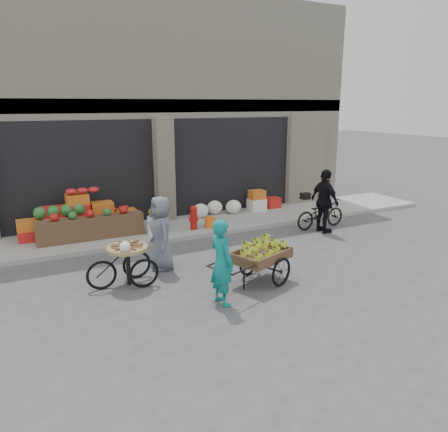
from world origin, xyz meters
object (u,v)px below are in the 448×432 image
bicycle (320,213)px  fire_hydrant (194,216)px  tricycle_cart (127,259)px  vendor_woman (222,262)px  seated_person (163,211)px  cyclist (325,201)px  banana_cart (259,254)px  vendor_grey (161,233)px  orange_bucket (210,222)px  pineapple_bin (157,225)px

bicycle → fire_hydrant: bearing=70.0°
fire_hydrant → tricycle_cart: (-2.68, -2.83, 0.06)m
vendor_woman → seated_person: bearing=-14.1°
cyclist → seated_person: bearing=59.8°
banana_cart → vendor_woman: bearing=-175.8°
banana_cart → cyclist: size_ratio=1.20×
tricycle_cart → vendor_grey: 1.12m
orange_bucket → seated_person: size_ratio=0.34×
seated_person → vendor_grey: 3.12m
seated_person → banana_cart: (0.49, -4.63, 0.05)m
orange_bucket → banana_cart: bearing=-100.2°
banana_cart → cyclist: bearing=12.6°
vendor_woman → cyclist: cyclist is taller
pineapple_bin → tricycle_cart: 3.30m
vendor_woman → banana_cart: bearing=-72.4°
fire_hydrant → vendor_woman: bearing=-106.6°
fire_hydrant → vendor_woman: (-1.34, -4.50, 0.32)m
seated_person → orange_bucket: bearing=-40.3°
tricycle_cart → bicycle: 6.52m
bicycle → vendor_woman: bearing=122.0°
orange_bucket → bicycle: (3.13, -1.17, 0.18)m
banana_cart → tricycle_cart: (-2.47, 1.15, -0.07)m
fire_hydrant → banana_cart: bearing=-93.0°
pineapple_bin → cyclist: cyclist is taller
fire_hydrant → pineapple_bin: bearing=177.4°
bicycle → cyclist: 0.65m
orange_bucket → vendor_woman: size_ratio=0.19×
pineapple_bin → vendor_grey: bearing=-105.7°
banana_cart → vendor_woman: (-1.14, -0.52, 0.19)m
fire_hydrant → banana_cart: (-0.21, -3.98, 0.13)m
vendor_grey → bicycle: size_ratio=0.99×
vendor_grey → cyclist: (5.19, 0.65, 0.08)m
pineapple_bin → vendor_woman: bearing=-93.1°
orange_bucket → tricycle_cart: 4.24m
vendor_grey → cyclist: bearing=97.9°
pineapple_bin → banana_cart: (0.89, -4.03, 0.26)m
seated_person → bicycle: (4.33, -1.87, -0.13)m
orange_bucket → bicycle: size_ratio=0.19×
vendor_grey → bicycle: 5.50m
tricycle_cart → cyclist: (6.11, 1.21, 0.36)m
fire_hydrant → vendor_grey: size_ratio=0.42×
vendor_woman → tricycle_cart: size_ratio=1.16×
bicycle → cyclist: (-0.20, -0.40, 0.48)m
tricycle_cart → bicycle: (6.31, 1.61, -0.11)m
fire_hydrant → cyclist: bearing=-25.3°
pineapple_bin → fire_hydrant: size_ratio=0.73×
banana_cart → bicycle: bicycle is taller
fire_hydrant → bicycle: (3.63, -1.22, -0.05)m
vendor_grey → banana_cart: bearing=42.9°
bicycle → banana_cart: bearing=124.3°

